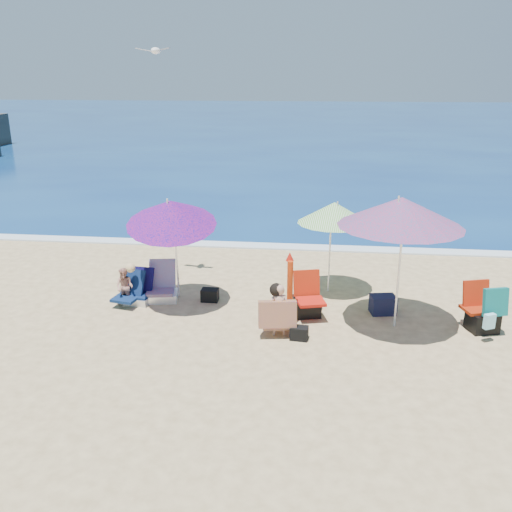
# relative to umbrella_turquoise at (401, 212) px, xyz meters

# --- Properties ---
(ground) EXTENTS (120.00, 120.00, 0.00)m
(ground) POSITION_rel_umbrella_turquoise_xyz_m (-2.18, -0.51, -2.12)
(ground) COLOR #D8BC84
(ground) RESTS_ON ground
(sea) EXTENTS (120.00, 80.00, 0.12)m
(sea) POSITION_rel_umbrella_turquoise_xyz_m (-2.18, 44.49, -2.17)
(sea) COLOR navy
(sea) RESTS_ON ground
(foam) EXTENTS (120.00, 0.50, 0.04)m
(foam) POSITION_rel_umbrella_turquoise_xyz_m (-2.18, 4.59, -2.10)
(foam) COLOR white
(foam) RESTS_ON ground
(umbrella_turquoise) EXTENTS (2.61, 2.61, 2.41)m
(umbrella_turquoise) POSITION_rel_umbrella_turquoise_xyz_m (0.00, 0.00, 0.00)
(umbrella_turquoise) COLOR white
(umbrella_turquoise) RESTS_ON ground
(umbrella_striped) EXTENTS (1.67, 1.67, 1.94)m
(umbrella_striped) POSITION_rel_umbrella_turquoise_xyz_m (-1.05, 1.59, -0.43)
(umbrella_striped) COLOR white
(umbrella_striped) RESTS_ON ground
(umbrella_blue) EXTENTS (1.98, 2.03, 2.30)m
(umbrella_blue) POSITION_rel_umbrella_turquoise_xyz_m (-4.05, 0.48, -0.24)
(umbrella_blue) COLOR white
(umbrella_blue) RESTS_ON ground
(furled_umbrella) EXTENTS (0.17, 0.26, 1.36)m
(furled_umbrella) POSITION_rel_umbrella_turquoise_xyz_m (-1.82, -0.11, -1.38)
(furled_umbrella) COLOR #C0340D
(furled_umbrella) RESTS_ON ground
(chair_navy) EXTENTS (0.52, 0.62, 0.65)m
(chair_navy) POSITION_rel_umbrella_turquoise_xyz_m (-4.82, 0.64, -1.95)
(chair_navy) COLOR #0C1F46
(chair_navy) RESTS_ON ground
(chair_rainbow) EXTENTS (0.67, 0.75, 0.75)m
(chair_rainbow) POSITION_rel_umbrella_turquoise_xyz_m (-4.40, 0.85, -1.92)
(chair_rainbow) COLOR #C04D43
(chair_rainbow) RESTS_ON ground
(camp_chair_left) EXTENTS (0.65, 0.75, 0.86)m
(camp_chair_left) POSITION_rel_umbrella_turquoise_xyz_m (-1.51, 0.38, -1.87)
(camp_chair_left) COLOR red
(camp_chair_left) RESTS_ON ground
(camp_chair_right) EXTENTS (0.70, 0.91, 0.89)m
(camp_chair_right) POSITION_rel_umbrella_turquoise_xyz_m (1.56, 0.07, -1.80)
(camp_chair_right) COLOR #9F260B
(camp_chair_right) RESTS_ON ground
(person_center) EXTENTS (0.67, 0.60, 0.95)m
(person_center) POSITION_rel_umbrella_turquoise_xyz_m (-1.99, -0.52, -1.66)
(person_center) COLOR tan
(person_center) RESTS_ON ground
(person_left) EXTENTS (0.60, 0.68, 0.84)m
(person_left) POSITION_rel_umbrella_turquoise_xyz_m (-5.02, 0.48, -1.74)
(person_left) COLOR tan
(person_left) RESTS_ON ground
(bag_black_a) EXTENTS (0.34, 0.25, 0.24)m
(bag_black_a) POSITION_rel_umbrella_turquoise_xyz_m (-3.45, 0.86, -2.00)
(bag_black_a) COLOR black
(bag_black_a) RESTS_ON ground
(bag_navy_b) EXTENTS (0.51, 0.42, 0.34)m
(bag_navy_b) POSITION_rel_umbrella_turquoise_xyz_m (-0.09, 0.66, -1.95)
(bag_navy_b) COLOR #171933
(bag_navy_b) RESTS_ON ground
(bag_black_b) EXTENTS (0.32, 0.24, 0.23)m
(bag_black_b) POSITION_rel_umbrella_turquoise_xyz_m (-1.62, -0.62, -2.01)
(bag_black_b) COLOR black
(bag_black_b) RESTS_ON ground
(seagull) EXTENTS (0.70, 0.34, 0.13)m
(seagull) POSITION_rel_umbrella_turquoise_xyz_m (-4.57, 1.82, 2.60)
(seagull) COLOR white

